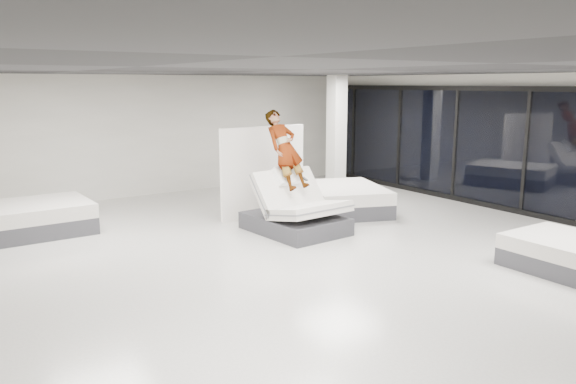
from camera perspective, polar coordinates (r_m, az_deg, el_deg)
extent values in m
plane|color=beige|center=(9.84, 2.83, -6.66)|extent=(14.00, 14.00, 0.00)
plane|color=black|center=(9.38, 3.02, 12.32)|extent=(14.00, 14.00, 0.00)
cube|color=silver|center=(15.63, -12.60, 5.66)|extent=(12.00, 0.04, 3.20)
cube|color=silver|center=(13.89, 23.31, 4.39)|extent=(0.04, 14.00, 3.20)
cube|color=#323236|center=(11.45, 0.70, -3.22)|extent=(1.62, 2.06, 0.34)
cube|color=silver|center=(11.48, 0.02, 0.00)|extent=(1.52, 0.89, 0.90)
cube|color=slate|center=(11.48, 0.02, 0.00)|extent=(1.53, 0.76, 0.80)
cube|color=silver|center=(11.02, 2.22, -1.86)|extent=(1.54, 1.11, 0.38)
cube|color=slate|center=(11.02, 2.22, -1.86)|extent=(1.56, 1.10, 0.20)
cube|color=white|center=(11.45, -0.12, 1.70)|extent=(0.56, 0.39, 0.39)
imported|color=slate|center=(11.46, -0.23, 2.52)|extent=(0.77, 1.77, 1.20)
cube|color=black|center=(11.36, 1.74, 1.35)|extent=(0.06, 0.15, 0.08)
cube|color=white|center=(12.71, -2.50, 2.09)|extent=(2.24, 0.27, 2.03)
cube|color=#323236|center=(13.31, 5.75, -1.26)|extent=(2.34, 2.67, 0.33)
cube|color=silver|center=(13.25, 5.78, 0.03)|extent=(2.34, 2.67, 0.28)
cube|color=#323236|center=(10.17, 27.10, -6.45)|extent=(1.46, 1.94, 0.29)
cube|color=silver|center=(10.09, 27.23, -5.01)|extent=(1.46, 1.94, 0.24)
cube|color=#323236|center=(12.43, -24.71, -3.11)|extent=(2.31, 1.76, 0.34)
cube|color=silver|center=(12.36, -24.82, -1.71)|extent=(2.31, 1.76, 0.28)
cube|color=silver|center=(15.44, 4.93, 5.83)|extent=(0.40, 0.40, 3.20)
cube|color=#202435|center=(13.82, 23.03, 3.76)|extent=(0.06, 13.40, 2.80)
cube|color=black|center=(14.04, 22.61, -1.87)|extent=(0.12, 13.40, 0.12)
cube|color=black|center=(13.73, 23.48, 9.60)|extent=(0.12, 13.40, 0.12)
cube|color=black|center=(13.82, 23.03, 3.76)|extent=(0.09, 0.08, 2.80)
cube|color=black|center=(15.00, 16.66, 4.68)|extent=(0.09, 0.08, 2.80)
cube|color=black|center=(16.35, 11.27, 5.41)|extent=(0.09, 0.08, 2.80)
cube|color=black|center=(17.81, 6.72, 5.99)|extent=(0.09, 0.08, 2.80)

